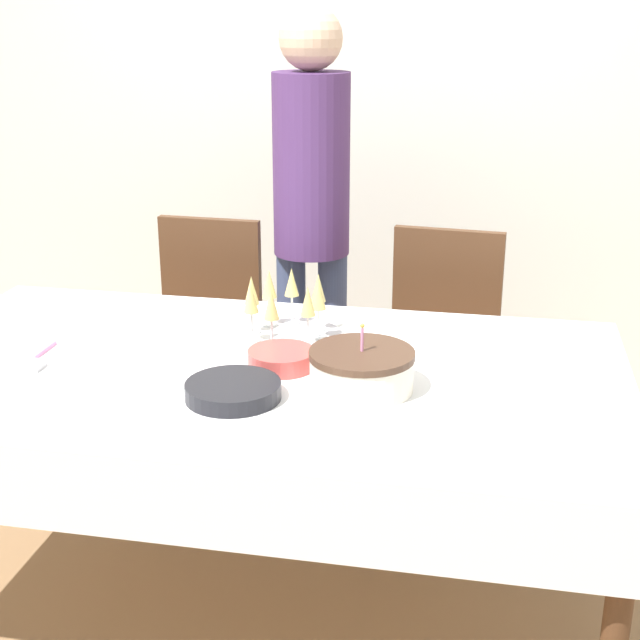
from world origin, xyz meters
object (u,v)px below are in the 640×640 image
(plate_stack_dessert, at_px, (281,359))
(dining_chair_far_right, at_px, (439,351))
(dining_chair_far_left, at_px, (203,335))
(birthday_cake, at_px, (362,370))
(plate_stack_main, at_px, (233,391))
(person_standing, at_px, (311,198))
(champagne_tray, at_px, (285,309))

(plate_stack_dessert, bearing_deg, dining_chair_far_right, 66.51)
(dining_chair_far_left, bearing_deg, plate_stack_dessert, -59.00)
(dining_chair_far_right, distance_m, birthday_cake, 1.03)
(birthday_cake, height_order, plate_stack_dessert, birthday_cake)
(dining_chair_far_right, relative_size, plate_stack_main, 3.91)
(dining_chair_far_right, height_order, plate_stack_dessert, dining_chair_far_right)
(dining_chair_far_right, height_order, person_standing, person_standing)
(dining_chair_far_left, xyz_separation_m, birthday_cake, (0.76, -0.97, 0.31))
(dining_chair_far_left, bearing_deg, birthday_cake, -52.08)
(champagne_tray, height_order, person_standing, person_standing)
(dining_chair_far_right, bearing_deg, plate_stack_main, -112.32)
(plate_stack_main, distance_m, plate_stack_dessert, 0.23)
(dining_chair_far_right, distance_m, champagne_tray, 0.84)
(champagne_tray, xyz_separation_m, plate_stack_main, (-0.03, -0.45, -0.07))
(dining_chair_far_right, xyz_separation_m, plate_stack_dessert, (-0.38, -0.87, 0.28))
(dining_chair_far_left, bearing_deg, dining_chair_far_right, -0.02)
(champagne_tray, bearing_deg, dining_chair_far_left, 126.85)
(dining_chair_far_right, relative_size, person_standing, 0.55)
(champagne_tray, distance_m, plate_stack_dessert, 0.24)
(dining_chair_far_left, bearing_deg, champagne_tray, -53.15)
(champagne_tray, bearing_deg, plate_stack_dessert, -79.00)
(person_standing, bearing_deg, plate_stack_dessert, -82.98)
(dining_chair_far_left, height_order, plate_stack_dessert, dining_chair_far_left)
(dining_chair_far_left, height_order, plate_stack_main, dining_chair_far_left)
(birthday_cake, bearing_deg, plate_stack_main, -158.66)
(dining_chair_far_right, xyz_separation_m, champagne_tray, (-0.42, -0.63, 0.34))
(dining_chair_far_left, bearing_deg, person_standing, 16.34)
(champagne_tray, bearing_deg, person_standing, 95.77)
(dining_chair_far_left, xyz_separation_m, plate_stack_dessert, (0.52, -0.87, 0.28))
(birthday_cake, bearing_deg, plate_stack_dessert, 156.35)
(birthday_cake, height_order, champagne_tray, champagne_tray)
(person_standing, bearing_deg, dining_chair_far_right, -13.29)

